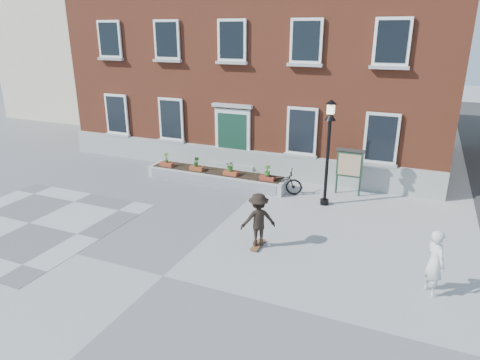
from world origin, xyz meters
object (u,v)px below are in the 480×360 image
at_px(lamp_post, 329,139).
at_px(skateboarder, 258,220).
at_px(bystander, 435,263).
at_px(bicycle, 278,181).
at_px(notice_board, 350,164).

height_order(lamp_post, skateboarder, lamp_post).
height_order(bystander, lamp_post, lamp_post).
xyz_separation_m(bicycle, bystander, (5.70, -5.06, 0.35)).
distance_m(bystander, skateboarder, 4.84).
height_order(bicycle, notice_board, notice_board).
relative_size(lamp_post, skateboarder, 2.29).
relative_size(bicycle, skateboarder, 1.12).
distance_m(notice_board, skateboarder, 5.75).
relative_size(bystander, lamp_post, 0.44).
relative_size(lamp_post, notice_board, 2.10).
distance_m(bystander, lamp_post, 6.19).
relative_size(bystander, notice_board, 0.92).
xyz_separation_m(bystander, skateboarder, (-4.81, 0.55, 0.04)).
bearing_deg(bystander, skateboarder, 48.47).
distance_m(bicycle, lamp_post, 2.87).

